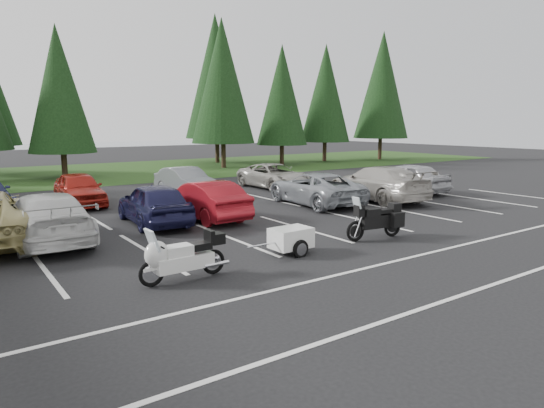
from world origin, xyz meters
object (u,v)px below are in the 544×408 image
at_px(car_near_4, 154,203).
at_px(car_far_2, 79,189).
at_px(adventure_motorcycle, 375,217).
at_px(car_near_3, 47,218).
at_px(touring_motorcycle, 183,252).
at_px(cargo_trailer, 291,241).
at_px(car_near_6, 315,188).
at_px(car_near_8, 407,178).
at_px(car_near_5, 205,200).
at_px(car_far_3, 186,182).
at_px(car_near_7, 377,183).
at_px(car_far_4, 274,176).

bearing_deg(car_near_4, car_far_2, -73.73).
bearing_deg(adventure_motorcycle, car_near_3, 155.32).
bearing_deg(touring_motorcycle, car_far_2, 85.82).
bearing_deg(cargo_trailer, touring_motorcycle, -175.07).
distance_m(car_near_6, adventure_motorcycle, 6.58).
bearing_deg(car_near_8, car_far_2, -20.22).
relative_size(car_near_3, car_near_5, 1.20).
bearing_deg(car_far_2, cargo_trailer, -73.90).
distance_m(car_near_3, car_near_4, 3.70).
xyz_separation_m(car_near_5, car_near_6, (5.48, 0.18, -0.01)).
xyz_separation_m(car_far_2, touring_motorcycle, (-0.60, -11.95, -0.06)).
relative_size(car_near_6, car_far_2, 1.20).
bearing_deg(touring_motorcycle, car_far_3, 63.42).
height_order(car_near_4, car_near_8, car_near_8).
xyz_separation_m(car_near_3, car_near_7, (14.13, -0.05, 0.04)).
bearing_deg(car_far_2, car_near_5, -59.36).
bearing_deg(car_far_4, car_near_3, -154.23).
xyz_separation_m(car_near_4, car_far_4, (8.95, 5.33, -0.07)).
height_order(car_far_2, touring_motorcycle, car_far_2).
bearing_deg(car_far_3, car_near_7, -46.89).
bearing_deg(car_near_8, adventure_motorcycle, 34.85).
distance_m(car_near_8, car_far_4, 7.01).
distance_m(car_near_8, car_far_3, 11.22).
relative_size(car_far_3, car_far_4, 0.87).
xyz_separation_m(car_far_3, cargo_trailer, (-2.22, -11.46, -0.33)).
bearing_deg(car_near_8, car_near_5, 1.67).
bearing_deg(adventure_motorcycle, car_far_3, 102.38).
distance_m(car_near_5, car_near_8, 11.72).
relative_size(car_far_2, adventure_motorcycle, 1.85).
distance_m(car_near_3, car_far_2, 6.79).
bearing_deg(car_far_3, car_near_5, -111.98).
height_order(car_near_5, car_far_2, car_far_2).
distance_m(car_near_6, cargo_trailer, 8.29).
xyz_separation_m(car_near_5, car_far_3, (1.90, 5.73, -0.02)).
xyz_separation_m(car_far_4, adventure_motorcycle, (-4.21, -11.37, 0.03)).
relative_size(car_near_7, adventure_motorcycle, 2.40).
distance_m(car_near_7, adventure_motorcycle, 7.81).
relative_size(car_near_4, car_far_2, 1.04).
height_order(car_near_3, car_near_7, car_near_7).
bearing_deg(car_near_3, car_near_5, -173.37).
xyz_separation_m(car_far_2, cargo_trailer, (2.78, -11.55, -0.35)).
height_order(car_near_7, car_far_2, car_near_7).
height_order(car_far_4, touring_motorcycle, car_far_4).
distance_m(car_near_4, cargo_trailer, 6.15).
distance_m(car_far_3, touring_motorcycle, 13.12).
relative_size(car_near_4, car_far_4, 0.91).
bearing_deg(car_far_4, car_near_5, -141.78).
xyz_separation_m(car_far_4, cargo_trailer, (-7.37, -11.26, -0.30)).
distance_m(car_near_7, car_far_3, 9.19).
distance_m(car_near_4, car_far_4, 10.42).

